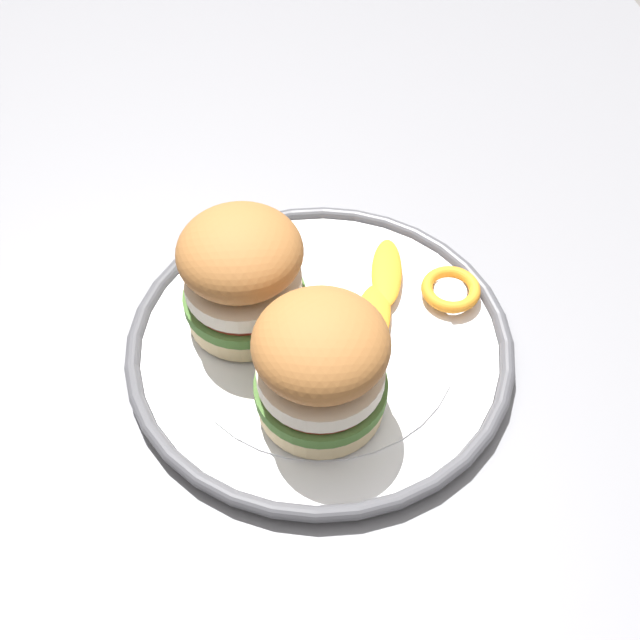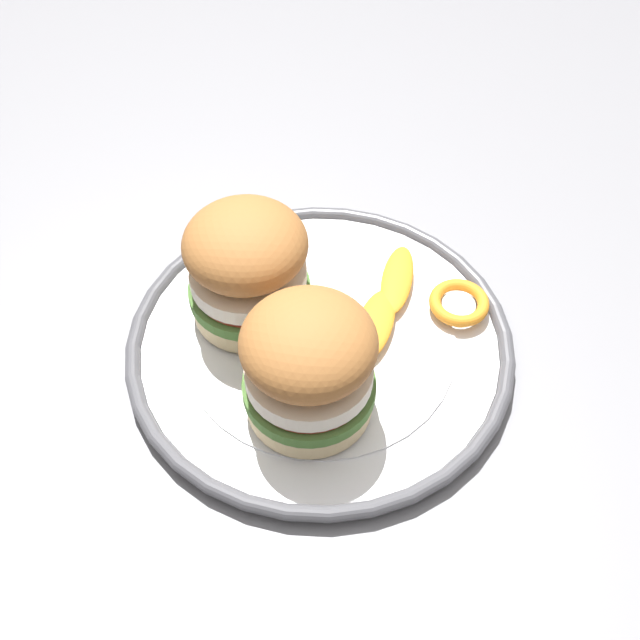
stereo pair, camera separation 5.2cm
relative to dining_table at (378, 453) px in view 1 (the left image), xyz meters
The scene contains 7 objects.
dining_table is the anchor object (origin of this frame).
dinner_plate 0.13m from the dining_table, 135.51° to the right, with size 0.31×0.31×0.02m.
sandwich_half_left 0.18m from the dining_table, 71.69° to the right, with size 0.13×0.13×0.10m.
sandwich_half_right 0.21m from the dining_table, 128.06° to the right, with size 0.13×0.13×0.10m.
orange_peel_curled 0.16m from the dining_table, 135.58° to the left, with size 0.07×0.07×0.01m.
orange_peel_strip_long 0.13m from the dining_table, behind, with size 0.08×0.05×0.01m.
orange_peel_strip_short 0.16m from the dining_table, 167.08° to the left, with size 0.08×0.04×0.01m.
Camera 1 is at (0.35, -0.11, 1.29)m, focal length 45.75 mm.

